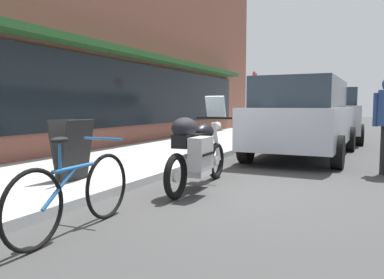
% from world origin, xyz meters
% --- Properties ---
extents(ground_plane, '(80.00, 80.00, 0.00)m').
position_xyz_m(ground_plane, '(0.00, 0.00, 0.00)').
color(ground_plane, '#393939').
extents(storefront_building, '(18.88, 0.90, 6.80)m').
position_xyz_m(storefront_building, '(5.44, 4.41, 3.32)').
color(storefront_building, brown).
rests_on(storefront_building, ground_plane).
extents(sidewalk_curb, '(30.00, 3.17, 0.12)m').
position_xyz_m(sidewalk_curb, '(9.00, 2.66, 0.06)').
color(sidewalk_curb, '#A6A6A6').
rests_on(sidewalk_curb, ground_plane).
extents(touring_motorcycle, '(2.15, 0.71, 1.38)m').
position_xyz_m(touring_motorcycle, '(-0.31, 0.23, 0.60)').
color(touring_motorcycle, black).
rests_on(touring_motorcycle, ground_plane).
extents(parked_bicycle, '(1.75, 0.48, 0.94)m').
position_xyz_m(parked_bicycle, '(-2.55, 0.50, 0.38)').
color(parked_bicycle, black).
rests_on(parked_bicycle, ground_plane).
extents(parked_minivan, '(4.95, 2.14, 1.82)m').
position_xyz_m(parked_minivan, '(4.06, -0.57, 0.96)').
color(parked_minivan, '#9EA3AD').
rests_on(parked_minivan, ground_plane).
extents(sandwich_board_sign, '(0.55, 0.41, 0.90)m').
position_xyz_m(sandwich_board_sign, '(-1.03, 1.92, 0.57)').
color(sandwich_board_sign, black).
rests_on(sandwich_board_sign, sidewalk_curb).
extents(parking_sign_pole, '(0.44, 0.07, 2.20)m').
position_xyz_m(parking_sign_pole, '(6.99, 1.50, 1.44)').
color(parking_sign_pole, '#59595B').
rests_on(parking_sign_pole, sidewalk_curb).
extents(parked_car_down_block, '(4.69, 2.41, 1.78)m').
position_xyz_m(parked_car_down_block, '(8.88, -0.64, 0.95)').
color(parked_car_down_block, '#B7B7BC').
rests_on(parked_car_down_block, ground_plane).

